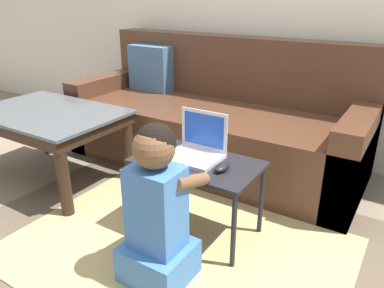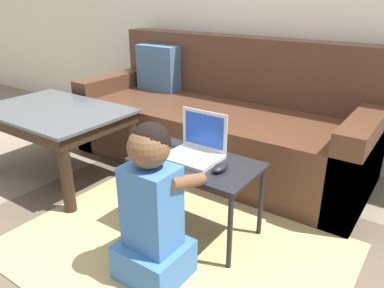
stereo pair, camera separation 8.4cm
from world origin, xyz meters
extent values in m
plane|color=#7F705B|center=(0.00, 0.00, 0.00)|extent=(16.00, 16.00, 0.00)
cube|color=brown|center=(0.12, -0.05, 0.00)|extent=(2.23, 1.65, 0.01)
cube|color=tan|center=(0.12, -0.05, 0.01)|extent=(1.60, 1.19, 0.00)
cube|color=#4C2D1E|center=(-0.24, 0.94, 0.22)|extent=(2.11, 0.84, 0.43)
cube|color=#4C2D1E|center=(-0.24, 1.27, 0.66)|extent=(2.11, 0.19, 0.46)
cube|color=#4C2D1E|center=(-1.21, 0.94, 0.28)|extent=(0.16, 0.84, 0.56)
cube|color=#4C2D1E|center=(0.74, 0.94, 0.28)|extent=(0.16, 0.84, 0.56)
cube|color=#426689|center=(-0.91, 1.11, 0.61)|extent=(0.36, 0.14, 0.36)
cube|color=#4C5156|center=(-1.01, 0.15, 0.48)|extent=(0.96, 0.65, 0.02)
cube|color=black|center=(-1.01, 0.15, 0.43)|extent=(0.92, 0.62, 0.07)
cylinder|color=black|center=(-0.58, -0.12, 0.23)|extent=(0.07, 0.07, 0.47)
cylinder|color=black|center=(-1.43, 0.42, 0.23)|extent=(0.07, 0.07, 0.47)
cylinder|color=black|center=(-0.58, 0.42, 0.23)|extent=(0.07, 0.07, 0.47)
cube|color=black|center=(0.12, 0.14, 0.41)|extent=(0.63, 0.37, 0.02)
cylinder|color=black|center=(-0.17, -0.02, 0.20)|extent=(0.02, 0.02, 0.40)
cylinder|color=black|center=(0.41, -0.02, 0.20)|extent=(0.02, 0.02, 0.40)
cylinder|color=black|center=(-0.17, 0.30, 0.20)|extent=(0.02, 0.02, 0.40)
cylinder|color=black|center=(0.41, 0.30, 0.20)|extent=(0.02, 0.02, 0.40)
cube|color=silver|center=(0.09, 0.15, 0.42)|extent=(0.27, 0.22, 0.02)
cube|color=silver|center=(0.09, 0.13, 0.44)|extent=(0.22, 0.13, 0.00)
cube|color=silver|center=(0.09, 0.26, 0.54)|extent=(0.27, 0.01, 0.21)
cube|color=#1E47B7|center=(0.09, 0.25, 0.54)|extent=(0.23, 0.00, 0.17)
ellipsoid|color=black|center=(0.28, 0.12, 0.43)|extent=(0.06, 0.11, 0.04)
cube|color=#3D70B2|center=(0.16, -0.25, 0.09)|extent=(0.29, 0.27, 0.18)
cube|color=#3D70B2|center=(0.16, -0.25, 0.36)|extent=(0.22, 0.17, 0.37)
sphere|color=brown|center=(0.16, -0.25, 0.63)|extent=(0.17, 0.17, 0.17)
sphere|color=black|center=(0.16, -0.24, 0.65)|extent=(0.17, 0.17, 0.17)
cylinder|color=brown|center=(0.06, -0.14, 0.46)|extent=(0.06, 0.24, 0.13)
cylinder|color=brown|center=(0.26, -0.14, 0.46)|extent=(0.06, 0.24, 0.13)
camera|label=1|loc=(1.00, -1.30, 1.20)|focal=35.00mm
camera|label=2|loc=(1.07, -1.25, 1.20)|focal=35.00mm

